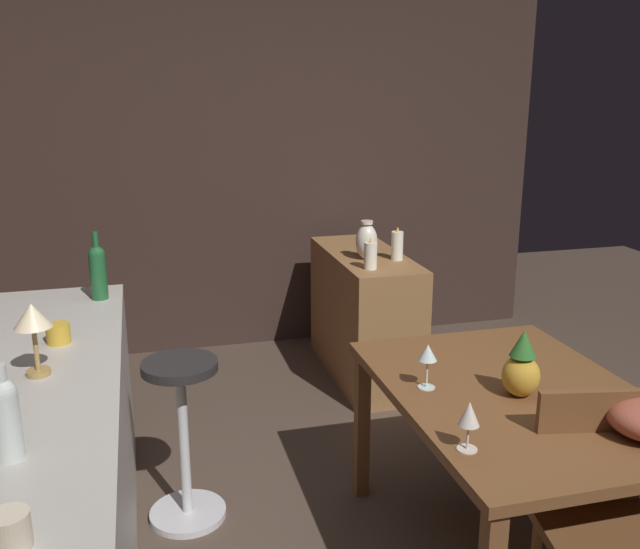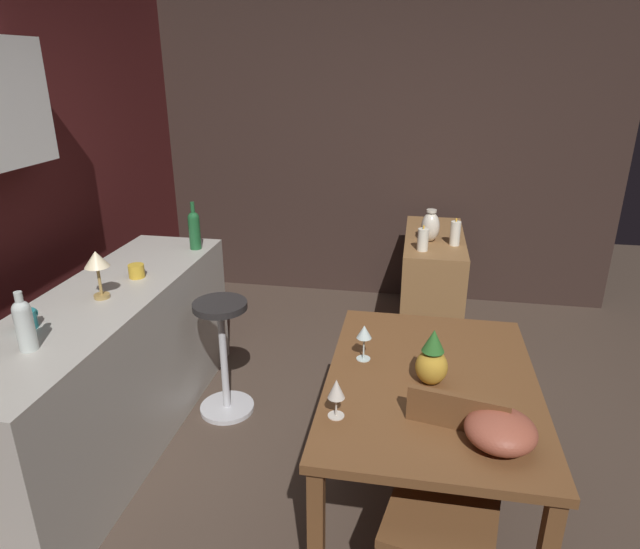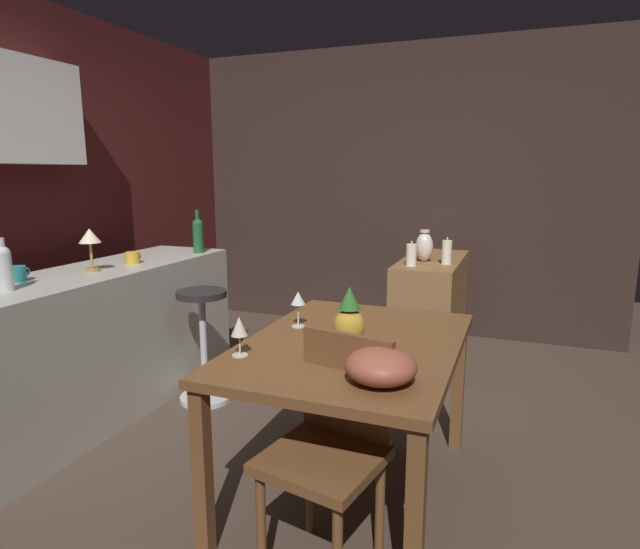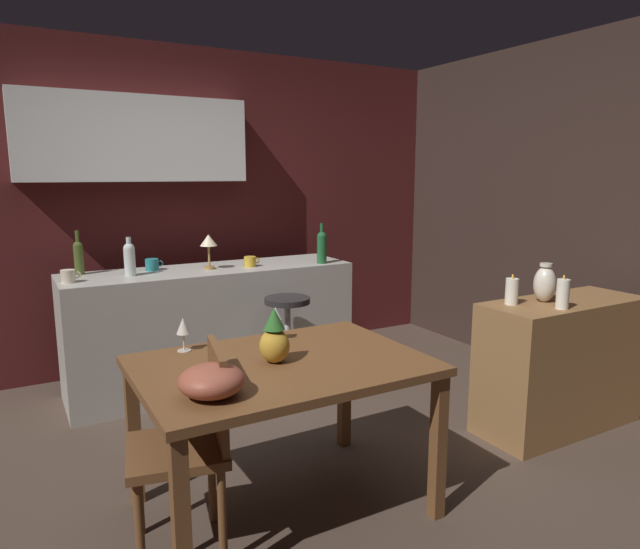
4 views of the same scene
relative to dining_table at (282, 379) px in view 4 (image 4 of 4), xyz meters
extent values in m
plane|color=#47382D|center=(0.17, 0.33, -0.66)|extent=(9.00, 9.00, 0.00)
cube|color=#4C1919|center=(0.17, 2.43, 0.64)|extent=(5.20, 0.10, 2.60)
cube|color=white|center=(-0.13, 2.31, 1.19)|extent=(1.70, 0.32, 0.64)
cube|color=#33231E|center=(2.72, 0.63, 0.64)|extent=(0.10, 4.40, 2.60)
cube|color=brown|center=(0.00, 0.00, 0.06)|extent=(1.29, 0.92, 0.04)
cube|color=brown|center=(-0.60, 0.41, -0.31)|extent=(0.06, 0.06, 0.70)
cube|color=brown|center=(0.60, 0.41, -0.31)|extent=(0.06, 0.06, 0.70)
cube|color=brown|center=(-0.60, -0.41, -0.31)|extent=(0.06, 0.06, 0.70)
cube|color=brown|center=(0.60, -0.41, -0.31)|extent=(0.06, 0.06, 0.70)
cube|color=#B2ADA3|center=(0.25, 1.73, -0.21)|extent=(2.10, 0.60, 0.90)
cube|color=olive|center=(1.91, -0.04, -0.25)|extent=(1.10, 0.44, 0.82)
cube|color=brown|center=(-0.51, -0.05, -0.20)|extent=(0.47, 0.47, 0.04)
cube|color=brown|center=(-0.34, -0.08, 0.01)|extent=(0.10, 0.38, 0.43)
cylinder|color=brown|center=(-0.70, -0.18, -0.44)|extent=(0.04, 0.04, 0.43)
cylinder|color=brown|center=(-0.64, 0.14, -0.44)|extent=(0.04, 0.04, 0.43)
cylinder|color=brown|center=(-0.39, -0.24, -0.44)|extent=(0.04, 0.04, 0.43)
cylinder|color=brown|center=(-0.32, 0.08, -0.44)|extent=(0.04, 0.04, 0.43)
cylinder|color=#262323|center=(0.62, 1.21, 0.06)|extent=(0.32, 0.32, 0.04)
cylinder|color=silver|center=(0.62, 1.21, -0.30)|extent=(0.04, 0.04, 0.70)
cylinder|color=silver|center=(0.62, 1.21, -0.64)|extent=(0.34, 0.34, 0.03)
cylinder|color=silver|center=(-0.34, 0.38, 0.09)|extent=(0.07, 0.07, 0.00)
cylinder|color=silver|center=(-0.34, 0.38, 0.13)|extent=(0.01, 0.01, 0.08)
cone|color=silver|center=(-0.34, 0.38, 0.21)|extent=(0.07, 0.07, 0.08)
cylinder|color=silver|center=(0.12, 0.32, 0.09)|extent=(0.07, 0.07, 0.00)
cylinder|color=silver|center=(0.12, 0.32, 0.14)|extent=(0.01, 0.01, 0.11)
cone|color=silver|center=(0.12, 0.32, 0.23)|extent=(0.07, 0.07, 0.06)
ellipsoid|color=gold|center=(-0.03, 0.01, 0.16)|extent=(0.14, 0.14, 0.16)
cone|color=#2D6B28|center=(-0.03, 0.01, 0.29)|extent=(0.10, 0.10, 0.10)
ellipsoid|color=#9E4C38|center=(-0.41, -0.23, 0.15)|extent=(0.26, 0.26, 0.13)
cylinder|color=silver|center=(-0.33, 1.70, 0.34)|extent=(0.08, 0.08, 0.19)
sphere|color=silver|center=(-0.33, 1.70, 0.43)|extent=(0.08, 0.08, 0.08)
cylinder|color=silver|center=(-0.33, 1.70, 0.48)|extent=(0.03, 0.03, 0.06)
cylinder|color=#475623|center=(-0.63, 1.92, 0.34)|extent=(0.06, 0.06, 0.20)
sphere|color=#475623|center=(-0.63, 1.92, 0.44)|extent=(0.06, 0.06, 0.06)
cylinder|color=#475623|center=(-0.63, 1.92, 0.51)|extent=(0.02, 0.02, 0.09)
cylinder|color=#1E592D|center=(1.08, 1.52, 0.35)|extent=(0.08, 0.08, 0.21)
sphere|color=#1E592D|center=(1.08, 1.52, 0.45)|extent=(0.08, 0.08, 0.08)
cylinder|color=#1E592D|center=(1.08, 1.52, 0.52)|extent=(0.03, 0.03, 0.08)
cylinder|color=beige|center=(-0.73, 1.64, 0.29)|extent=(0.09, 0.09, 0.08)
torus|color=beige|center=(-0.67, 1.64, 0.29)|extent=(0.05, 0.01, 0.05)
cylinder|color=gold|center=(0.53, 1.66, 0.28)|extent=(0.09, 0.09, 0.08)
torus|color=gold|center=(0.59, 1.66, 0.29)|extent=(0.05, 0.01, 0.05)
cylinder|color=teal|center=(-0.15, 1.84, 0.29)|extent=(0.09, 0.09, 0.08)
torus|color=teal|center=(-0.09, 1.84, 0.29)|extent=(0.05, 0.01, 0.05)
cylinder|color=#A58447|center=(0.23, 1.69, 0.25)|extent=(0.08, 0.08, 0.02)
cylinder|color=#A58447|center=(0.23, 1.69, 0.34)|extent=(0.02, 0.02, 0.15)
cone|color=beige|center=(0.23, 1.69, 0.46)|extent=(0.13, 0.13, 0.08)
cylinder|color=white|center=(1.55, 0.05, 0.24)|extent=(0.08, 0.08, 0.16)
ellipsoid|color=yellow|center=(1.55, 0.05, 0.33)|extent=(0.01, 0.01, 0.03)
cylinder|color=white|center=(1.71, -0.17, 0.25)|extent=(0.07, 0.07, 0.17)
ellipsoid|color=yellow|center=(1.71, -0.17, 0.35)|extent=(0.01, 0.01, 0.03)
ellipsoid|color=beige|center=(1.77, 0.00, 0.27)|extent=(0.13, 0.13, 0.22)
cylinder|color=beige|center=(1.77, 0.00, 0.39)|extent=(0.07, 0.07, 0.02)
camera|label=1|loc=(-2.13, 1.33, 1.21)|focal=39.11mm
camera|label=2|loc=(-2.13, 0.12, 1.38)|focal=30.68mm
camera|label=3|loc=(-2.13, -0.67, 0.83)|focal=29.41mm
camera|label=4|loc=(-1.06, -2.23, 0.93)|focal=31.50mm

